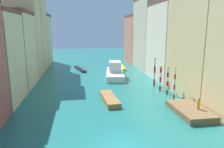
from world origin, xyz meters
The scene contains 19 objects.
ground_plane centered at (0.00, 24.50, 0.00)m, with size 154.00×154.00×0.00m, color #1E6B66.
building_left_2 centered at (-15.24, 22.74, 6.67)m, with size 7.24×9.34×13.31m.
building_left_3 centered at (-15.24, 31.23, 11.09)m, with size 7.24×7.27×22.15m.
building_left_4 centered at (-15.24, 39.78, 10.32)m, with size 7.24×9.25×20.61m.
building_left_5 centered at (-15.24, 48.96, 7.29)m, with size 7.24×9.08×14.56m.
building_right_1 centered at (15.24, 12.68, 10.77)m, with size 7.24×11.42×21.52m.
building_right_2 centered at (15.24, 24.01, 7.72)m, with size 7.24×11.01×15.43m.
building_right_3 centered at (15.24, 35.45, 9.10)m, with size 7.24×11.91×18.17m.
building_right_4 centered at (15.24, 47.06, 7.27)m, with size 7.24×10.77×14.51m.
waterfront_dock centered at (9.64, 5.72, 0.39)m, with size 3.50×6.47×0.77m.
person_on_dock centered at (10.34, 5.16, 1.43)m, with size 0.36×0.36×1.43m.
mooring_pole_0 centered at (10.04, 10.95, 2.47)m, with size 0.27×0.27×4.85m.
mooring_pole_1 centered at (10.13, 13.58, 2.33)m, with size 0.37×0.37×4.55m.
mooring_pole_2 centered at (9.87, 15.81, 2.17)m, with size 0.38×0.38×4.23m.
mooring_pole_3 centered at (10.02, 18.98, 2.64)m, with size 0.37×0.37×5.16m.
vaporetto_white centered at (4.12, 26.93, 1.15)m, with size 5.07×11.10×3.44m.
gondola_black centered at (-3.25, 37.08, 0.18)m, with size 3.18×8.58×0.36m.
motorboat_0 centered at (0.66, 11.90, 0.35)m, with size 2.20×6.87×0.71m.
motorboat_1 centered at (7.18, 37.12, 0.31)m, with size 2.83×8.12×0.63m.
Camera 1 is at (-3.51, -16.38, 9.97)m, focal length 33.54 mm.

